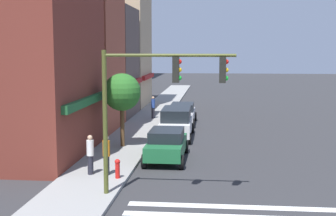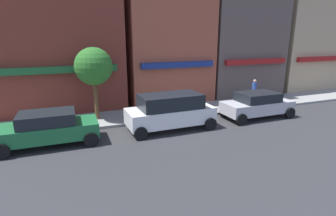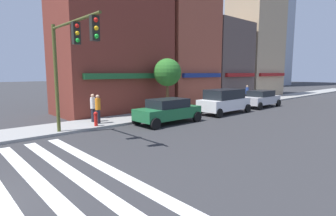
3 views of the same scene
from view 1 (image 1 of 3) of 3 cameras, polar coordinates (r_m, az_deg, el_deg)
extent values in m
cube|color=silver|center=(17.61, 13.12, -11.81)|extent=(0.47, 10.80, 0.01)
cube|color=maroon|center=(25.39, -15.70, 6.85)|extent=(9.09, 5.00, 11.30)
cube|color=#1E592D|center=(24.69, -9.76, 0.84)|extent=(7.72, 0.30, 0.40)
cube|color=#9E4C38|center=(33.12, -10.59, 9.01)|extent=(6.29, 5.00, 13.62)
cube|color=navy|center=(32.57, -5.96, 2.41)|extent=(5.35, 0.30, 0.40)
cube|color=brown|center=(39.52, -7.83, 5.47)|extent=(6.55, 5.00, 9.11)
cube|color=maroon|center=(39.06, -4.00, 3.22)|extent=(5.57, 0.30, 0.40)
cube|color=tan|center=(46.94, -5.71, 9.59)|extent=(7.69, 5.00, 15.39)
cube|color=maroon|center=(46.53, -2.43, 3.86)|extent=(6.54, 0.30, 0.40)
cylinder|color=#474C1E|center=(17.91, -7.67, -2.04)|extent=(0.18, 0.18, 5.65)
cylinder|color=#474C1E|center=(17.28, 0.15, 6.44)|extent=(0.12, 4.89, 0.12)
cube|color=black|center=(17.27, 0.96, 4.70)|extent=(0.32, 0.24, 0.95)
sphere|color=red|center=(17.25, 1.40, 5.67)|extent=(0.18, 0.18, 0.18)
sphere|color=#EAAD14|center=(17.26, 1.40, 4.68)|extent=(0.18, 0.18, 0.18)
sphere|color=green|center=(17.27, 1.39, 3.69)|extent=(0.18, 0.18, 0.18)
cube|color=black|center=(17.21, 6.67, 4.64)|extent=(0.32, 0.24, 0.95)
sphere|color=red|center=(17.20, 7.12, 5.62)|extent=(0.18, 0.18, 0.18)
sphere|color=#EAAD14|center=(17.22, 7.11, 4.62)|extent=(0.18, 0.18, 0.18)
sphere|color=green|center=(17.23, 7.09, 3.62)|extent=(0.18, 0.18, 0.18)
cube|color=#1E6638|center=(24.12, -0.17, -4.76)|extent=(4.41, 1.83, 0.70)
cube|color=black|center=(24.00, -0.17, -3.30)|extent=(2.43, 1.67, 0.55)
cylinder|color=black|center=(22.58, -2.93, -6.51)|extent=(0.68, 0.22, 0.68)
cylinder|color=black|center=(22.39, 1.66, -6.62)|extent=(0.68, 0.22, 0.68)
cylinder|color=black|center=(26.04, -1.74, -4.66)|extent=(0.68, 0.22, 0.68)
cylinder|color=black|center=(25.87, 2.22, -4.74)|extent=(0.68, 0.22, 0.68)
cube|color=white|center=(30.05, 1.01, -2.24)|extent=(4.73, 1.98, 0.85)
cube|color=black|center=(29.93, 1.01, -0.73)|extent=(3.32, 1.80, 0.75)
cylinder|color=black|center=(28.32, -1.23, -3.70)|extent=(0.68, 0.22, 0.68)
cylinder|color=black|center=(28.15, 2.62, -3.77)|extent=(0.68, 0.22, 0.68)
cylinder|color=black|center=(32.11, -0.40, -2.40)|extent=(0.68, 0.22, 0.68)
cylinder|color=black|center=(31.97, 2.99, -2.45)|extent=(0.68, 0.22, 0.68)
cube|color=#B7B7BC|center=(35.76, 1.77, -0.86)|extent=(4.41, 1.83, 0.70)
cube|color=black|center=(35.68, 1.77, 0.14)|extent=(2.43, 1.67, 0.55)
cylinder|color=black|center=(34.12, 0.05, -1.83)|extent=(0.68, 0.22, 0.68)
cylinder|color=black|center=(33.99, 3.07, -1.88)|extent=(0.68, 0.22, 0.68)
cylinder|color=black|center=(37.65, 0.59, -0.99)|extent=(0.68, 0.22, 0.68)
cylinder|color=black|center=(37.53, 3.33, -1.02)|extent=(0.68, 0.22, 0.68)
cylinder|color=#23232D|center=(21.18, -9.43, -6.86)|extent=(0.26, 0.26, 0.85)
cylinder|color=silver|center=(21.01, -9.47, -4.81)|extent=(0.32, 0.32, 0.70)
sphere|color=tan|center=(20.92, -9.50, -3.58)|extent=(0.22, 0.22, 0.22)
cylinder|color=#23232D|center=(37.74, -1.83, -0.61)|extent=(0.26, 0.26, 0.85)
cylinder|color=#2D4C9E|center=(37.64, -1.83, 0.56)|extent=(0.32, 0.32, 0.70)
sphere|color=tan|center=(37.59, -1.84, 1.26)|extent=(0.22, 0.22, 0.22)
cylinder|color=#23232D|center=(20.96, -7.50, -6.97)|extent=(0.26, 0.26, 0.85)
cylinder|color=orange|center=(20.79, -7.53, -4.90)|extent=(0.32, 0.32, 0.70)
sphere|color=tan|center=(20.70, -7.56, -3.65)|extent=(0.22, 0.22, 0.22)
cylinder|color=red|center=(20.43, -6.17, -7.62)|extent=(0.20, 0.20, 0.65)
sphere|color=red|center=(20.33, -6.19, -6.54)|extent=(0.24, 0.24, 0.24)
cylinder|color=brown|center=(26.85, -5.58, -2.17)|extent=(0.24, 0.24, 2.37)
sphere|color=#286623|center=(26.61, -5.63, 1.94)|extent=(2.14, 2.14, 2.14)
camera|label=2|loc=(26.55, 28.34, 4.69)|focal=28.00mm
camera|label=3|loc=(15.93, 43.84, -3.63)|focal=28.00mm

